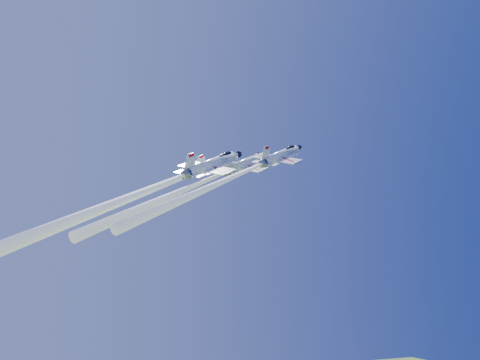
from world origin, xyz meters
name	(u,v)px	position (x,y,z in m)	size (l,w,h in m)	color
jet_lead	(198,184)	(-9.74, -2.24, 92.28)	(34.89, 25.49, 34.87)	white
jet_left	(137,196)	(-21.39, -3.10, 89.19)	(41.56, 31.28, 47.72)	white
jet_right	(233,177)	(-7.23, -13.64, 92.03)	(32.18, 23.66, 33.14)	white
jet_slot	(142,192)	(-22.13, -9.83, 89.04)	(38.50, 28.30, 39.67)	white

